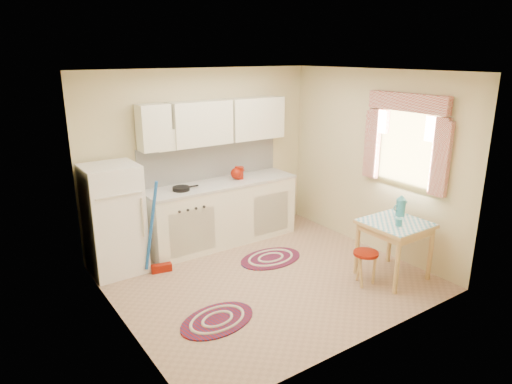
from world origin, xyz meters
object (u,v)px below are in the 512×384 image
(fridge, at_px, (114,220))
(base_cabinets, at_px, (222,214))
(table, at_px, (393,250))
(stool, at_px, (365,268))

(fridge, height_order, base_cabinets, fridge)
(fridge, distance_m, base_cabinets, 1.61)
(table, bearing_deg, base_cabinets, 119.04)
(fridge, bearing_deg, table, -37.05)
(fridge, height_order, table, fridge)
(base_cabinets, bearing_deg, stool, -70.05)
(base_cabinets, height_order, stool, base_cabinets)
(stool, bearing_deg, fridge, 138.94)
(fridge, bearing_deg, base_cabinets, 1.80)
(fridge, xyz_separation_m, base_cabinets, (1.59, 0.05, -0.26))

